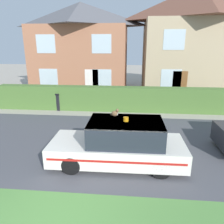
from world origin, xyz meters
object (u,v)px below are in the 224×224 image
at_px(police_car, 120,144).
at_px(house_left, 82,48).
at_px(cat, 115,113).
at_px(wheelie_bin, 58,101).
at_px(house_right, 196,41).

xyz_separation_m(police_car, house_left, (-3.91, 12.06, 2.87)).
height_order(cat, house_left, house_left).
xyz_separation_m(cat, wheelie_bin, (-3.98, 6.02, -1.23)).
height_order(cat, wheelie_bin, cat).
height_order(police_car, cat, cat).
relative_size(cat, house_left, 0.04).
bearing_deg(house_left, house_right, -1.88).
bearing_deg(police_car, house_left, -72.72).
xyz_separation_m(police_car, cat, (-0.17, 0.07, 1.03)).
bearing_deg(cat, house_left, 112.95).
bearing_deg(wheelie_bin, house_left, 110.40).
xyz_separation_m(house_right, wheelie_bin, (-9.36, -5.67, -3.57)).
bearing_deg(house_right, house_left, 178.12).
distance_m(cat, house_right, 13.08).
xyz_separation_m(house_left, wheelie_bin, (-0.24, -5.97, -3.07)).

